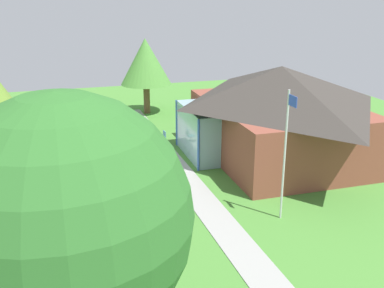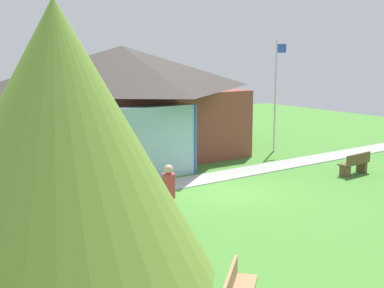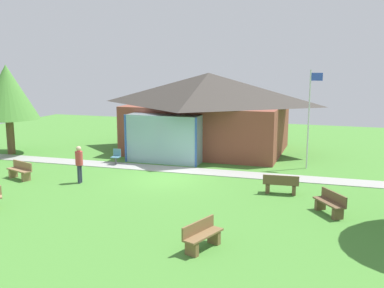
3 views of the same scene
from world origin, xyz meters
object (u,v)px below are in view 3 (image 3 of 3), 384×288
patio_chair_west (116,157)px  bench_mid_left (20,171)px  bench_front_right (202,236)px  pavilion (207,111)px  bench_mid_right (281,185)px  visitor_strolling_lawn (79,161)px  tree_west_hedge (7,92)px  bench_lawn_far_right (330,204)px  flagpole (310,115)px

patio_chair_west → bench_mid_left: bearing=50.9°
bench_front_right → patio_chair_west: bearing=-120.1°
pavilion → bench_mid_right: bearing=-54.8°
visitor_strolling_lawn → tree_west_hedge: size_ratio=0.32×
patio_chair_west → bench_front_right: bearing=125.6°
bench_mid_right → bench_front_right: same height
bench_mid_right → visitor_strolling_lawn: bearing=-177.4°
bench_front_right → bench_lawn_far_right: 5.69m
pavilion → tree_west_hedge: size_ratio=1.89×
bench_mid_right → bench_front_right: size_ratio=0.98×
bench_lawn_far_right → visitor_strolling_lawn: (-11.14, 0.86, 0.62)m
flagpole → patio_chair_west: size_ratio=6.00×
visitor_strolling_lawn → flagpole: bearing=114.3°
flagpole → bench_lawn_far_right: (1.32, -7.25, -2.46)m
bench_mid_left → bench_front_right: size_ratio=1.00×
bench_lawn_far_right → patio_chair_west: 12.32m
flagpole → pavilion: bearing=155.8°
pavilion → tree_west_hedge: 12.16m
patio_chair_west → visitor_strolling_lawn: bearing=88.5°
tree_west_hedge → bench_lawn_far_right: bearing=-16.0°
bench_mid_left → patio_chair_west: size_ratio=1.82×
flagpole → bench_mid_left: 14.75m
bench_lawn_far_right → patio_chair_west: patio_chair_west is taller
bench_mid_right → bench_lawn_far_right: (2.05, -2.04, 0.00)m
visitor_strolling_lawn → patio_chair_west: bearing=174.3°
bench_mid_left → visitor_strolling_lawn: bearing=-155.9°
bench_front_right → tree_west_hedge: tree_west_hedge is taller
bench_mid_right → bench_mid_left: bearing=-177.9°
pavilion → bench_front_right: size_ratio=6.57×
bench_lawn_far_right → patio_chair_west: (-11.35, 4.80, 0.01)m
bench_mid_right → visitor_strolling_lawn: 9.18m
bench_front_right → tree_west_hedge: (-15.35, 9.86, 3.37)m
bench_front_right → tree_west_hedge: bearing=-102.9°
bench_lawn_far_right → pavilion: bearing=1.9°
bench_lawn_far_right → bench_mid_right: bearing=9.7°
flagpole → bench_lawn_far_right: size_ratio=3.50×
bench_mid_left → visitor_strolling_lawn: (3.11, 0.29, 0.62)m
patio_chair_west → visitor_strolling_lawn: (0.21, -3.93, 0.61)m
pavilion → patio_chair_west: (-3.59, -5.35, -2.14)m
pavilion → patio_chair_west: pavilion is taller
bench_mid_left → tree_west_hedge: size_ratio=0.29×
bench_front_right → patio_chair_west: size_ratio=1.81×
bench_mid_right → tree_west_hedge: (-16.84, 3.37, 3.37)m
visitor_strolling_lawn → tree_west_hedge: tree_west_hedge is taller
bench_lawn_far_right → tree_west_hedge: size_ratio=0.27×
bench_mid_right → bench_front_right: 6.66m
bench_mid_right → bench_lawn_far_right: same height
pavilion → tree_west_hedge: tree_west_hedge is taller
bench_mid_right → visitor_strolling_lawn: visitor_strolling_lawn is taller
bench_lawn_far_right → tree_west_hedge: (-18.90, 5.41, 3.37)m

